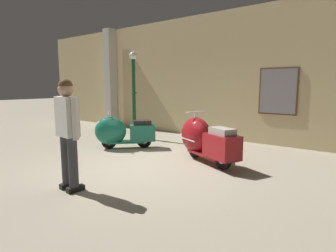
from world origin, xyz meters
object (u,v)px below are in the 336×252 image
object	(u,v)px
scooter_1	(203,139)
lamppost	(134,96)
scooter_0	(120,132)
visitor_0	(68,127)

from	to	relation	value
scooter_1	lamppost	xyz separation A→B (m)	(-3.15, 1.05, 0.83)
scooter_0	lamppost	xyz separation A→B (m)	(-0.78, 1.30, 0.88)
scooter_0	lamppost	world-z (taller)	lamppost
scooter_1	lamppost	size ratio (longest dim) A/B	0.68
scooter_0	visitor_0	bearing A→B (deg)	76.50
scooter_0	lamppost	size ratio (longest dim) A/B	0.54
scooter_1	visitor_0	xyz separation A→B (m)	(-0.77, -2.80, 0.53)
scooter_1	visitor_0	bearing A→B (deg)	99.15
scooter_0	lamppost	bearing A→B (deg)	-104.86
visitor_0	lamppost	bearing A→B (deg)	38.01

